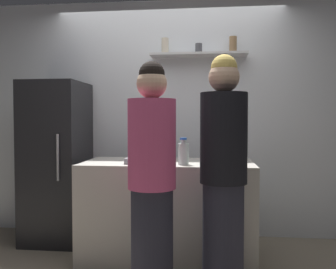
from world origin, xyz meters
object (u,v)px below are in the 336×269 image
Objects in this scene: refrigerator at (57,162)px; person_blonde at (223,176)px; baking_pan at (146,160)px; person_pink_top at (152,182)px; wine_bottle_green_glass at (219,149)px; wine_bottle_dark_glass at (151,147)px; utensil_holder at (169,154)px; water_bottle_plastic at (183,153)px.

person_blonde reaches higher than refrigerator.
person_blonde is at bearing -38.37° from baking_pan.
baking_pan is at bearing 13.03° from person_pink_top.
person_blonde is at bearing -88.66° from wine_bottle_green_glass.
baking_pan is at bearing -93.48° from wine_bottle_dark_glass.
utensil_holder is at bearing 13.36° from wine_bottle_dark_glass.
water_bottle_plastic is at bearing -156.86° from wine_bottle_green_glass.
person_blonde is at bearing -49.39° from wine_bottle_dark_glass.
person_pink_top is at bearing -76.31° from baking_pan.
wine_bottle_green_glass is (0.65, 0.07, 0.11)m from baking_pan.
refrigerator is at bearing 165.47° from wine_bottle_green_glass.
person_pink_top reaches higher than wine_bottle_green_glass.
person_blonde is (0.66, -0.52, -0.05)m from baking_pan.
wine_bottle_green_glass is (1.69, -0.44, 0.19)m from refrigerator.
person_blonde reaches higher than baking_pan.
wine_bottle_green_glass is at bearing -14.53° from refrigerator.
wine_bottle_dark_glass is 0.44m from water_bottle_plastic.
water_bottle_plastic is (0.32, -0.30, -0.03)m from wine_bottle_dark_glass.
wine_bottle_dark_glass is (0.01, 0.23, 0.10)m from baking_pan.
person_blonde is (0.01, -0.59, -0.15)m from wine_bottle_green_glass.
wine_bottle_dark_glass is 0.90m from person_pink_top.
person_pink_top is at bearing -80.74° from wine_bottle_dark_glass.
refrigerator reaches higher than utensil_holder.
refrigerator is 1.99m from person_blonde.
baking_pan is 0.84m from person_blonde.
person_pink_top is (-0.18, -0.58, -0.16)m from water_bottle_plastic.
person_pink_top reaches higher than baking_pan.
refrigerator reaches higher than wine_bottle_green_glass.
wine_bottle_dark_glass is 0.19× the size of person_pink_top.
water_bottle_plastic is (0.16, -0.34, 0.04)m from utensil_holder.
refrigerator is at bearing 165.52° from wine_bottle_dark_glass.
utensil_holder is at bearing 115.68° from water_bottle_plastic.
wine_bottle_dark_glass reaches higher than utensil_holder.
water_bottle_plastic is at bearing -10.96° from baking_pan.
water_bottle_plastic is at bearing -57.70° from person_blonde.
water_bottle_plastic is at bearing -64.32° from utensil_holder.
wine_bottle_green_glass is 0.61m from person_blonde.
utensil_holder is 0.97× the size of water_bottle_plastic.
wine_bottle_green_glass is at bearing -14.60° from wine_bottle_dark_glass.
water_bottle_plastic is (1.38, -0.57, 0.16)m from refrigerator.
person_pink_top is (-0.02, -0.91, -0.12)m from utensil_holder.
wine_bottle_green_glass is at bearing -35.42° from person_pink_top.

